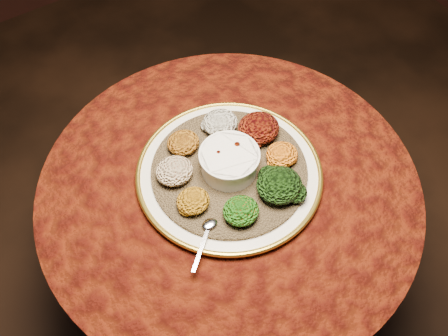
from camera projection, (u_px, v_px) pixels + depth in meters
table at (229, 219)px, 1.39m from camera, size 0.96×0.96×0.73m
platter at (229, 173)px, 1.25m from camera, size 0.59×0.59×0.02m
injera at (229, 170)px, 1.24m from camera, size 0.44×0.44×0.01m
stew_bowl at (229, 160)px, 1.21m from camera, size 0.15×0.15×0.06m
spoon at (208, 228)px, 1.14m from camera, size 0.12×0.10×0.01m
portion_ayib at (220, 123)px, 1.30m from camera, size 0.09×0.09×0.04m
portion_kitfo at (259, 128)px, 1.28m from camera, size 0.11×0.10×0.05m
portion_tikil at (282, 154)px, 1.24m from camera, size 0.08×0.08×0.04m
portion_gomen at (279, 185)px, 1.18m from camera, size 0.11×0.11×0.05m
portion_mixveg at (241, 211)px, 1.14m from camera, size 0.09×0.08×0.04m
portion_kik at (193, 201)px, 1.16m from camera, size 0.08×0.08×0.04m
portion_timatim at (174, 171)px, 1.21m from camera, size 0.09×0.09×0.04m
portion_shiro at (183, 143)px, 1.26m from camera, size 0.08×0.08×0.04m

